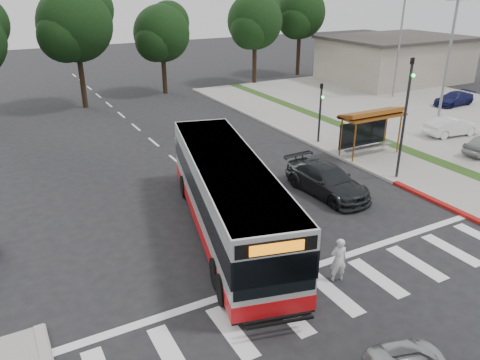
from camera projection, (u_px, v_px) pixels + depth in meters
ground at (260, 231)px, 20.20m from camera, size 140.00×140.00×0.00m
sidewalk_east at (339, 141)px, 31.50m from camera, size 4.00×40.00×0.12m
curb_east at (315, 146)px, 30.61m from camera, size 0.30×40.00×0.15m
curb_east_red at (441, 204)px, 22.52m from camera, size 0.32×6.00×0.15m
parking_lot at (438, 113)px, 38.41m from camera, size 18.00×36.00×0.10m
commercial_building at (395, 60)px, 50.36m from camera, size 14.00×10.00×4.40m
building_roof_cap at (397, 38)px, 49.45m from camera, size 14.60×10.60×0.30m
crosswalk_ladder at (334, 294)px, 16.16m from camera, size 18.00×2.60×0.01m
bus_shelter at (371, 119)px, 28.18m from camera, size 4.20×1.60×2.86m
traffic_signal_ne_tall at (406, 109)px, 24.13m from camera, size 0.18×0.37×6.50m
traffic_signal_ne_short at (320, 107)px, 30.34m from camera, size 0.18×0.37×4.00m
lot_light_front at (450, 49)px, 30.69m from camera, size 1.90×0.35×9.01m
lot_light_mid at (401, 32)px, 41.42m from camera, size 1.90×0.35×9.01m
tree_ne_a at (255, 20)px, 47.50m from camera, size 6.16×5.74×9.30m
tree_ne_b at (300, 12)px, 51.99m from camera, size 6.16×5.74×10.02m
tree_north_a at (76, 23)px, 37.74m from camera, size 6.60×6.15×10.17m
tree_north_b at (162, 32)px, 43.36m from camera, size 5.72×5.33×8.43m
transit_bus at (228, 197)px, 19.61m from camera, size 5.70×12.86×3.25m
pedestrian at (338, 260)px, 16.58m from camera, size 0.72×0.58×1.71m
dark_sedan at (327, 180)px, 23.56m from camera, size 2.30×5.19×1.48m
parked_car_1 at (452, 126)px, 32.35m from camera, size 4.08×1.89×1.29m
parked_car_3 at (454, 99)px, 40.36m from camera, size 4.01×1.77×1.15m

